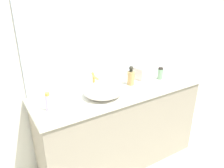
{
  "coord_description": "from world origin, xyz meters",
  "views": [
    {
      "loc": [
        -1.06,
        -1.26,
        1.87
      ],
      "look_at": [
        -0.05,
        0.4,
        0.98
      ],
      "focal_mm": 36.99,
      "sensor_mm": 36.0,
      "label": 1
    }
  ],
  "objects_px": {
    "soap_dispenser": "(131,77)",
    "perfume_bottle": "(160,73)",
    "lotion_bottle": "(48,102)",
    "candle_jar": "(59,103)",
    "sink_basin": "(104,90)",
    "tissue_box": "(141,72)"
  },
  "relations": [
    {
      "from": "sink_basin",
      "to": "tissue_box",
      "type": "xyz_separation_m",
      "value": [
        0.53,
        0.15,
        0.02
      ]
    },
    {
      "from": "lotion_bottle",
      "to": "perfume_bottle",
      "type": "bearing_deg",
      "value": 1.58
    },
    {
      "from": "perfume_bottle",
      "to": "candle_jar",
      "type": "height_order",
      "value": "perfume_bottle"
    },
    {
      "from": "sink_basin",
      "to": "candle_jar",
      "type": "distance_m",
      "value": 0.4
    },
    {
      "from": "sink_basin",
      "to": "lotion_bottle",
      "type": "distance_m",
      "value": 0.5
    },
    {
      "from": "soap_dispenser",
      "to": "candle_jar",
      "type": "height_order",
      "value": "soap_dispenser"
    },
    {
      "from": "lotion_bottle",
      "to": "sink_basin",
      "type": "bearing_deg",
      "value": -0.61
    },
    {
      "from": "perfume_bottle",
      "to": "candle_jar",
      "type": "distance_m",
      "value": 1.1
    },
    {
      "from": "tissue_box",
      "to": "candle_jar",
      "type": "xyz_separation_m",
      "value": [
        -0.93,
        -0.09,
        -0.06
      ]
    },
    {
      "from": "candle_jar",
      "to": "sink_basin",
      "type": "bearing_deg",
      "value": -8.39
    },
    {
      "from": "soap_dispenser",
      "to": "perfume_bottle",
      "type": "distance_m",
      "value": 0.35
    },
    {
      "from": "tissue_box",
      "to": "candle_jar",
      "type": "distance_m",
      "value": 0.94
    },
    {
      "from": "soap_dispenser",
      "to": "perfume_bottle",
      "type": "xyz_separation_m",
      "value": [
        0.35,
        -0.05,
        -0.02
      ]
    },
    {
      "from": "lotion_bottle",
      "to": "candle_jar",
      "type": "xyz_separation_m",
      "value": [
        0.1,
        0.05,
        -0.06
      ]
    },
    {
      "from": "sink_basin",
      "to": "perfume_bottle",
      "type": "bearing_deg",
      "value": 3.14
    },
    {
      "from": "lotion_bottle",
      "to": "candle_jar",
      "type": "relative_size",
      "value": 2.69
    },
    {
      "from": "soap_dispenser",
      "to": "perfume_bottle",
      "type": "bearing_deg",
      "value": -7.44
    },
    {
      "from": "sink_basin",
      "to": "candle_jar",
      "type": "xyz_separation_m",
      "value": [
        -0.4,
        0.06,
        -0.04
      ]
    },
    {
      "from": "candle_jar",
      "to": "soap_dispenser",
      "type": "bearing_deg",
      "value": 1.95
    },
    {
      "from": "sink_basin",
      "to": "perfume_bottle",
      "type": "relative_size",
      "value": 2.81
    },
    {
      "from": "sink_basin",
      "to": "soap_dispenser",
      "type": "bearing_deg",
      "value": 13.27
    },
    {
      "from": "soap_dispenser",
      "to": "candle_jar",
      "type": "bearing_deg",
      "value": -178.05
    }
  ]
}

